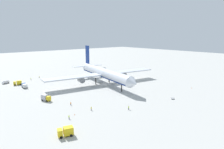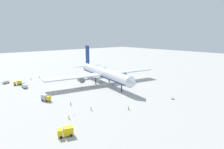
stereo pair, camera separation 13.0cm
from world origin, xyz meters
name	(u,v)px [view 1 (the left image)]	position (x,y,z in m)	size (l,w,h in m)	color
ground_plane	(105,84)	(0.00, 0.00, 0.00)	(600.00, 600.00, 0.00)	#B2B2AD
airliner	(104,73)	(-1.31, 0.30, 7.47)	(71.76, 80.74, 24.94)	silver
service_truck_0	(25,86)	(-25.71, -44.63, 1.52)	(5.08, 3.00, 2.73)	#194CA5
service_truck_1	(66,131)	(47.13, -53.86, 1.67)	(3.92, 5.62, 3.05)	yellow
service_truck_2	(46,98)	(7.78, -44.55, 1.71)	(5.62, 3.77, 3.17)	yellow
service_truck_3	(18,83)	(-36.46, -45.74, 1.58)	(3.64, 5.50, 2.89)	yellow
service_van	(6,82)	(-46.01, -51.02, 1.03)	(3.83, 5.03, 1.97)	silver
baggage_cart_0	(173,98)	(48.14, 7.73, 0.27)	(2.55, 2.85, 0.40)	gray
baggage_cart_1	(104,68)	(-50.41, 39.57, 0.74)	(3.25, 2.33, 1.34)	gray
ground_worker_0	(129,108)	(43.93, -20.93, 0.91)	(0.55, 0.55, 1.79)	black
ground_worker_1	(39,77)	(-49.16, -26.45, 0.81)	(0.57, 0.57, 1.60)	black
ground_worker_2	(91,108)	(33.65, -34.31, 0.91)	(0.44, 0.44, 1.78)	#3F3F47
ground_worker_3	(69,117)	(35.49, -46.39, 0.83)	(0.50, 0.50, 1.64)	#3F3F47
ground_worker_4	(71,104)	(21.75, -37.98, 0.84)	(0.46, 0.46, 1.65)	black
ground_worker_5	(31,79)	(-45.79, -33.93, 0.89)	(0.56, 0.56, 1.75)	#3F3F47
traffic_cone_0	(75,114)	(33.40, -42.67, 0.28)	(0.36, 0.36, 0.55)	orange
traffic_cone_1	(192,88)	(43.91, 35.33, 0.28)	(0.36, 0.36, 0.55)	orange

